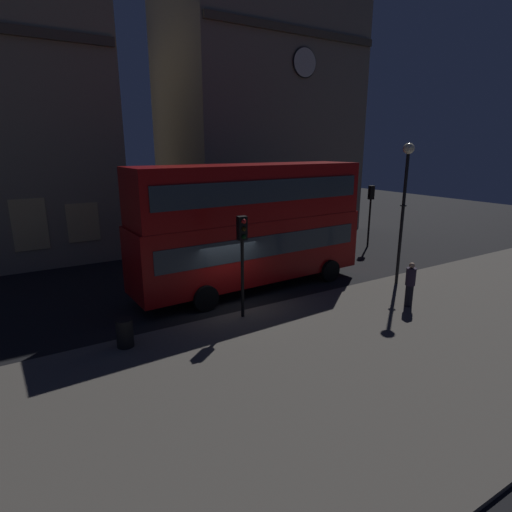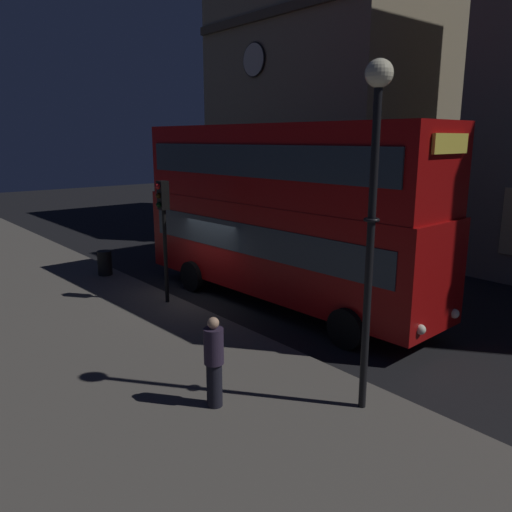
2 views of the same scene
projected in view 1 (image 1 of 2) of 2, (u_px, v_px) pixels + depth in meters
The scene contains 9 objects.
ground_plane at pixel (230, 305), 16.50m from camera, with size 80.00×80.00×0.00m, color black.
sidewalk_slab at pixel (327, 370), 11.60m from camera, with size 44.00×9.85×0.12m, color #5B564F.
building_plain_facade at pixel (257, 118), 30.49m from camera, with size 12.97×9.63×16.47m.
double_decker_bus at pixel (251, 221), 17.72m from camera, with size 10.86×3.09×5.48m.
traffic_light_near_kerb at pixel (242, 246), 14.40m from camera, with size 0.33×0.37×3.74m.
traffic_light_far_side at pixel (370, 203), 25.46m from camera, with size 0.37×0.39×3.87m.
street_lamp at pixel (405, 188), 17.64m from camera, with size 0.47×0.47×6.23m.
pedestrian at pixel (410, 284), 15.87m from camera, with size 0.37×0.37×1.78m.
litter_bin at pixel (125, 333), 12.73m from camera, with size 0.52×0.52×0.91m, color black.
Camera 1 is at (-7.12, -13.72, 6.19)m, focal length 28.66 mm.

